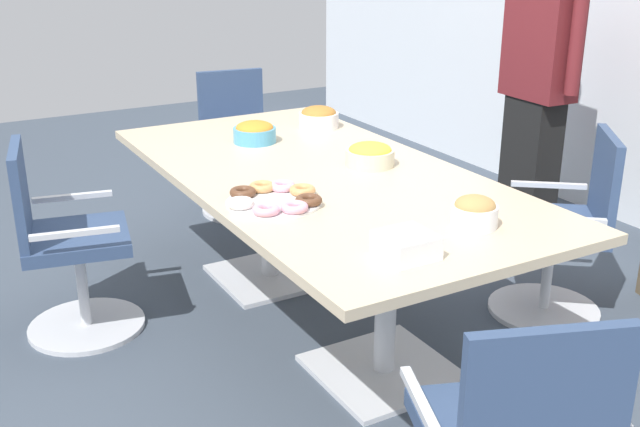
{
  "coord_description": "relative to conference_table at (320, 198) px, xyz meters",
  "views": [
    {
      "loc": [
        2.88,
        -1.64,
        1.79
      ],
      "look_at": [
        0.0,
        0.0,
        0.55
      ],
      "focal_mm": 43.04,
      "sensor_mm": 36.0,
      "label": 1
    }
  ],
  "objects": [
    {
      "name": "office_chair_3",
      "position": [
        -1.63,
        0.31,
        -0.22
      ],
      "size": [
        0.61,
        0.61,
        0.91
      ],
      "rotation": [
        0.0,
        0.0,
        -1.72
      ],
      "color": "silver",
      "rests_on": "ground"
    },
    {
      "name": "snack_bowl_cookies",
      "position": [
        0.86,
        0.16,
        0.18
      ],
      "size": [
        0.17,
        0.17,
        0.12
      ],
      "color": "white",
      "rests_on": "conference_table"
    },
    {
      "name": "office_chair_0",
      "position": [
        -0.49,
        -1.06,
        -0.22
      ],
      "size": [
        0.64,
        0.64,
        0.91
      ],
      "rotation": [
        0.0,
        0.0,
        -0.2
      ],
      "color": "silver",
      "rests_on": "ground"
    },
    {
      "name": "donut_platter",
      "position": [
        0.27,
        -0.37,
        0.14
      ],
      "size": [
        0.39,
        0.39,
        0.04
      ],
      "color": "white",
      "rests_on": "conference_table"
    },
    {
      "name": "snack_bowl_chips_yellow",
      "position": [
        0.02,
        0.25,
        0.18
      ],
      "size": [
        0.23,
        0.23,
        0.11
      ],
      "color": "beige",
      "rests_on": "conference_table"
    },
    {
      "name": "person_standing_0",
      "position": [
        -0.38,
        1.68,
        0.3
      ],
      "size": [
        0.61,
        0.24,
        1.77
      ],
      "rotation": [
        0.0,
        0.0,
        -3.18
      ],
      "color": "black",
      "rests_on": "ground"
    },
    {
      "name": "ground_plane",
      "position": [
        0.0,
        0.0,
        -0.63
      ],
      "size": [
        10.0,
        10.0,
        0.01
      ],
      "primitive_type": "cube",
      "color": "#3D4754"
    },
    {
      "name": "office_chair_2",
      "position": [
        0.51,
        1.05,
        -0.22
      ],
      "size": [
        0.76,
        0.76,
        0.91
      ],
      "rotation": [
        0.0,
        0.0,
        -3.8
      ],
      "color": "silver",
      "rests_on": "ground"
    },
    {
      "name": "snack_bowl_chips_orange",
      "position": [
        -0.61,
        -0.04,
        0.18
      ],
      "size": [
        0.22,
        0.22,
        0.11
      ],
      "color": "#4C9EC6",
      "rests_on": "conference_table"
    },
    {
      "name": "snack_bowl_pretzels",
      "position": [
        -0.72,
        0.4,
        0.18
      ],
      "size": [
        0.22,
        0.22,
        0.12
      ],
      "color": "white",
      "rests_on": "conference_table"
    },
    {
      "name": "napkin_pile",
      "position": [
        0.97,
        -0.22,
        0.17
      ],
      "size": [
        0.18,
        0.18,
        0.08
      ],
      "primitive_type": "cube",
      "color": "white",
      "rests_on": "conference_table"
    },
    {
      "name": "conference_table",
      "position": [
        0.0,
        0.0,
        0.0
      ],
      "size": [
        2.4,
        1.2,
        0.75
      ],
      "color": "#CCB793",
      "rests_on": "ground"
    }
  ]
}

